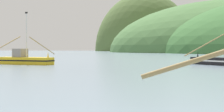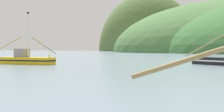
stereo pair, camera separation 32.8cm
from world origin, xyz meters
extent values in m
ellipsoid|color=#516B38|center=(-18.06, 259.42, 0.00)|extent=(80.10, 64.08, 93.75)
cone|color=black|center=(2.40, 42.65, 1.27)|extent=(0.28, 0.28, 0.70)
cylinder|color=#997F4C|center=(2.54, 36.34, 2.44)|extent=(4.74, 3.98, 2.54)
cube|color=gold|center=(-19.31, 37.79, 0.46)|extent=(7.70, 3.52, 0.92)
cube|color=black|center=(-19.31, 37.79, 0.50)|extent=(7.77, 3.55, 0.16)
cone|color=gold|center=(-15.97, 37.02, 1.27)|extent=(0.24, 0.24, 0.70)
cube|color=gray|center=(-20.04, 37.96, 1.46)|extent=(1.68, 1.79, 1.08)
cylinder|color=silver|center=(-19.08, 37.74, 3.66)|extent=(0.12, 0.12, 5.49)
cube|color=black|center=(-19.08, 37.74, 6.53)|extent=(0.36, 0.11, 0.20)
cylinder|color=#997F4C|center=(-18.45, 41.54, 2.36)|extent=(1.44, 5.73, 2.39)
cylinder|color=#997F4C|center=(-20.18, 34.04, 2.36)|extent=(1.44, 5.73, 2.39)
camera|label=1|loc=(-1.86, -0.48, 2.02)|focal=51.55mm
camera|label=2|loc=(-1.53, -0.43, 2.02)|focal=51.55mm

